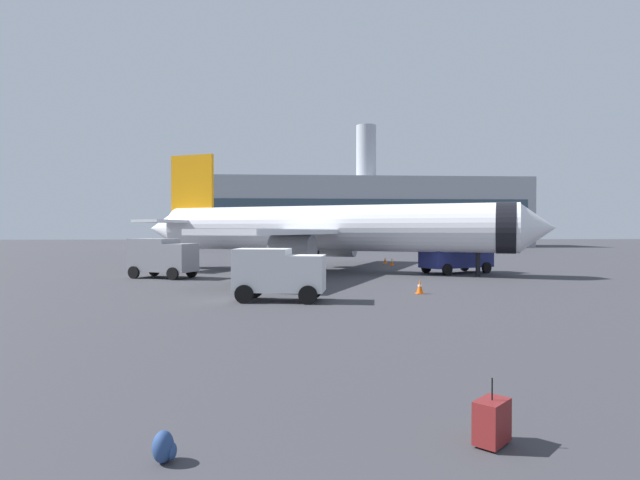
% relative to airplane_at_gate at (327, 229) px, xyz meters
% --- Properties ---
extents(airplane_at_gate, '(33.99, 31.22, 10.50)m').
position_rel_airplane_at_gate_xyz_m(airplane_at_gate, '(0.00, 0.00, 0.00)').
color(airplane_at_gate, white).
rests_on(airplane_at_gate, ground).
extents(service_truck, '(5.28, 4.02, 2.90)m').
position_rel_airplane_at_gate_xyz_m(service_truck, '(-12.51, -4.76, -2.05)').
color(service_truck, gray).
rests_on(service_truck, ground).
extents(fuel_truck, '(6.45, 4.68, 3.20)m').
position_rel_airplane_at_gate_xyz_m(fuel_truck, '(10.44, -1.98, -1.88)').
color(fuel_truck, navy).
rests_on(fuel_truck, ground).
extents(cargo_van, '(4.68, 2.96, 2.60)m').
position_rel_airplane_at_gate_xyz_m(cargo_van, '(-3.73, -17.81, -2.21)').
color(cargo_van, white).
rests_on(cargo_van, ground).
extents(safety_cone_near, '(0.44, 0.44, 0.73)m').
position_rel_airplane_at_gate_xyz_m(safety_cone_near, '(6.97, 10.35, -3.29)').
color(safety_cone_near, '#F2590C').
rests_on(safety_cone_near, ground).
extents(safety_cone_mid, '(0.44, 0.44, 0.76)m').
position_rel_airplane_at_gate_xyz_m(safety_cone_mid, '(7.12, 7.60, -3.28)').
color(safety_cone_mid, '#F2590C').
rests_on(safety_cone_mid, ground).
extents(safety_cone_far, '(0.44, 0.44, 0.78)m').
position_rel_airplane_at_gate_xyz_m(safety_cone_far, '(4.01, -15.32, -3.27)').
color(safety_cone_far, '#F2590C').
rests_on(safety_cone_far, ground).
extents(safety_cone_outer, '(0.44, 0.44, 0.69)m').
position_rel_airplane_at_gate_xyz_m(safety_cone_outer, '(-4.65, 3.63, -3.32)').
color(safety_cone_outer, '#F2590C').
rests_on(safety_cone_outer, ground).
extents(rolling_suitcase, '(0.74, 0.73, 1.10)m').
position_rel_airplane_at_gate_xyz_m(rolling_suitcase, '(0.04, -35.25, -3.27)').
color(rolling_suitcase, maroon).
rests_on(rolling_suitcase, ground).
extents(traveller_backpack, '(0.36, 0.40, 0.48)m').
position_rel_airplane_at_gate_xyz_m(traveller_backpack, '(-5.14, -35.56, -3.42)').
color(traveller_backpack, navy).
rests_on(traveller_backpack, ground).
extents(terminal_building, '(73.04, 18.78, 26.74)m').
position_rel_airplane_at_gate_xyz_m(terminal_building, '(11.89, 70.47, 3.86)').
color(terminal_building, '#9EA3AD').
rests_on(terminal_building, ground).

